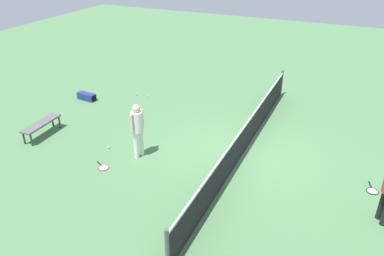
{
  "coord_description": "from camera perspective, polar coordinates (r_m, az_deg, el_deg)",
  "views": [
    {
      "loc": [
        9.67,
        2.65,
        6.04
      ],
      "look_at": [
        0.75,
        -1.4,
        0.9
      ],
      "focal_mm": 35.15,
      "sensor_mm": 36.0,
      "label": 1
    }
  ],
  "objects": [
    {
      "name": "tennis_racket_far_player",
      "position": [
        11.04,
        25.66,
        -8.54
      ],
      "size": [
        0.61,
        0.38,
        0.03
      ],
      "color": "black",
      "rests_on": "ground_plane"
    },
    {
      "name": "tennis_racket_near_player",
      "position": [
        11.17,
        -13.34,
        -5.83
      ],
      "size": [
        0.43,
        0.59,
        0.03
      ],
      "color": "red",
      "rests_on": "ground_plane"
    },
    {
      "name": "courtside_bench",
      "position": [
        13.29,
        -21.9,
        0.51
      ],
      "size": [
        1.52,
        0.47,
        0.48
      ],
      "color": "#595960",
      "rests_on": "ground_plane"
    },
    {
      "name": "equipment_bag",
      "position": [
        15.73,
        -15.6,
        4.6
      ],
      "size": [
        0.36,
        0.82,
        0.28
      ],
      "color": "navy",
      "rests_on": "ground_plane"
    },
    {
      "name": "court_net",
      "position": [
        11.45,
        7.98,
        -1.52
      ],
      "size": [
        10.09,
        0.09,
        1.07
      ],
      "color": "#4C4C51",
      "rests_on": "ground_plane"
    },
    {
      "name": "tennis_ball_by_net",
      "position": [
        15.56,
        -6.76,
        4.78
      ],
      "size": [
        0.07,
        0.07,
        0.07
      ],
      "primitive_type": "sphere",
      "color": "#C6E033",
      "rests_on": "ground_plane"
    },
    {
      "name": "ground_plane",
      "position": [
        11.7,
        7.82,
        -3.67
      ],
      "size": [
        40.0,
        40.0,
        0.0
      ],
      "primitive_type": "plane",
      "color": "#4C7A4C"
    },
    {
      "name": "tennis_ball_near_player",
      "position": [
        15.86,
        -8.43,
        5.12
      ],
      "size": [
        0.07,
        0.07,
        0.07
      ],
      "primitive_type": "sphere",
      "color": "#C6E033",
      "rests_on": "ground_plane"
    },
    {
      "name": "tennis_ball_midcourt",
      "position": [
        12.07,
        -12.53,
        -2.88
      ],
      "size": [
        0.07,
        0.07,
        0.07
      ],
      "primitive_type": "sphere",
      "color": "#C6E033",
      "rests_on": "ground_plane"
    },
    {
      "name": "player_near_side",
      "position": [
        11.03,
        -8.28,
        0.25
      ],
      "size": [
        0.53,
        0.4,
        1.7
      ],
      "color": "white",
      "rests_on": "ground_plane"
    }
  ]
}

